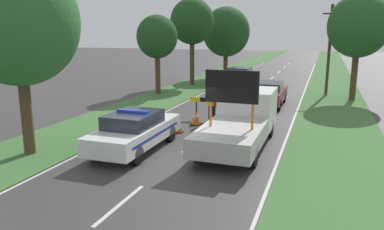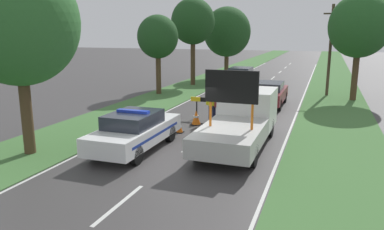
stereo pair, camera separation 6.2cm
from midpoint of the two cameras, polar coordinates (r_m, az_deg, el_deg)
The scene contains 19 objects.
ground_plane at distance 13.54m, azimuth -2.22°, elevation -6.42°, with size 160.00×160.00×0.00m, color #3D3A3A.
lane_markings at distance 25.85m, azimuth 8.71°, elevation 2.62°, with size 7.06×60.62×0.01m.
grass_verge_left at distance 33.78m, azimuth 1.80°, elevation 5.10°, with size 3.82×120.00×0.03m.
grass_verge_right at distance 32.18m, azimuth 20.79°, elevation 3.91°, with size 3.82×120.00×0.03m.
police_car at distance 14.29m, azimuth -8.51°, elevation -2.35°, with size 1.82×4.81×1.58m.
work_truck at distance 15.08m, azimuth 7.66°, elevation -0.53°, with size 2.17×6.25×3.11m.
road_barrier at distance 18.98m, azimuth 4.40°, elevation 1.97°, with size 3.13×0.08×1.11m.
police_officer at distance 18.26m, azimuth 3.20°, elevation 2.01°, with size 0.64×0.41×1.79m.
pedestrian_civilian at distance 18.02m, azimuth 4.44°, elevation 1.59°, with size 0.60×0.38×1.68m.
traffic_cone_near_police at distance 16.69m, azimuth -1.81°, elevation -1.90°, with size 0.34×0.34×0.48m.
traffic_cone_centre_front at distance 18.09m, azimuth 0.73°, elevation -0.39°, with size 0.51×0.51×0.70m.
queued_car_wagon_maroon at distance 23.16m, azimuth 11.55°, elevation 3.27°, with size 1.94×4.57×1.45m.
queued_car_sedan_silver at distance 30.56m, azimuth 7.53°, elevation 5.75°, with size 1.85×4.67×1.62m.
roadside_tree_near_left at distance 36.54m, azimuth 5.41°, elevation 12.48°, with size 4.46×4.46×6.74m.
roadside_tree_near_right at distance 31.48m, azimuth 0.20°, elevation 14.02°, with size 3.56×3.56×7.11m.
roadside_tree_mid_left at distance 26.89m, azimuth -5.17°, elevation 11.72°, with size 2.88×2.88×5.58m.
roadside_tree_mid_right at distance 14.49m, azimuth -24.92°, elevation 12.65°, with size 4.19×4.19×6.93m.
roadside_tree_far_left at distance 26.42m, azimuth 24.23°, elevation 12.23°, with size 3.81×3.81×6.77m.
utility_pole at distance 27.77m, azimuth 20.37°, elevation 9.37°, with size 1.20×0.20×6.23m.
Camera 2 is at (4.84, -11.86, 4.41)m, focal length 35.00 mm.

